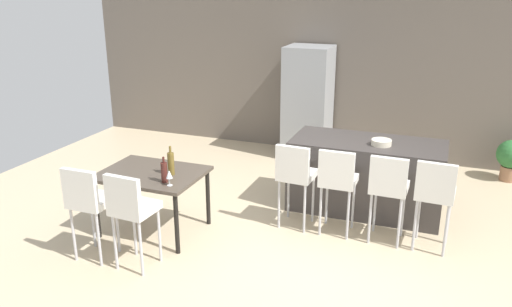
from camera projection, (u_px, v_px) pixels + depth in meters
name	position (u px, v px, depth m)	size (l,w,h in m)	color
ground_plane	(311.00, 234.00, 6.05)	(10.00, 10.00, 0.00)	#C6B28E
back_wall	(365.00, 69.00, 8.37)	(10.00, 0.12, 2.90)	#665B51
kitchen_island	(366.00, 176.00, 6.57)	(1.89, 0.87, 0.92)	#383330
bar_chair_left	(295.00, 173.00, 6.01)	(0.42, 0.42, 1.05)	silver
bar_chair_middle	(338.00, 178.00, 5.84)	(0.40, 0.40, 1.05)	silver
bar_chair_right	(389.00, 185.00, 5.65)	(0.41, 0.41, 1.05)	silver
bar_chair_far	(435.00, 191.00, 5.48)	(0.42, 0.42, 1.05)	silver
dining_table	(152.00, 178.00, 5.93)	(1.16, 0.88, 0.74)	#4C4238
dining_chair_near	(88.00, 199.00, 5.30)	(0.40, 0.40, 1.05)	silver
dining_chair_far	(131.00, 206.00, 5.12)	(0.42, 0.42, 1.05)	silver
wine_bottle_end	(164.00, 172.00, 5.58)	(0.07, 0.07, 0.29)	#471E19
wine_bottle_middle	(171.00, 163.00, 5.79)	(0.08, 0.08, 0.34)	brown
wine_glass_left	(169.00, 175.00, 5.49)	(0.07, 0.07, 0.17)	silver
refrigerator	(308.00, 103.00, 8.43)	(0.72, 0.68, 1.84)	#939699
fruit_bowl	(381.00, 142.00, 6.27)	(0.25, 0.25, 0.07)	beige
potted_plant	(511.00, 157.00, 7.55)	(0.42, 0.42, 0.62)	#996B4C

